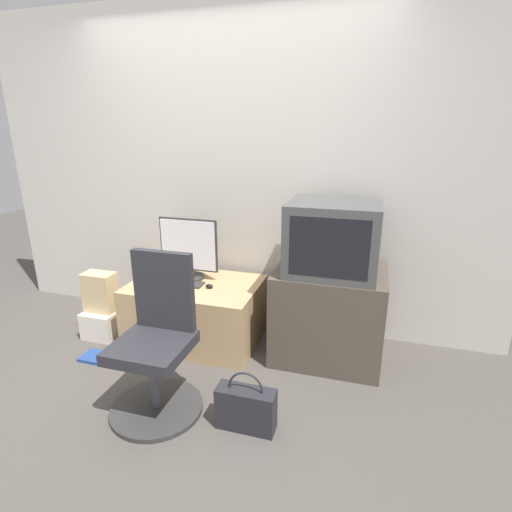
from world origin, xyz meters
The scene contains 13 objects.
ground_plane centered at (0.00, 0.00, 0.00)m, with size 12.00×12.00×0.00m, color #4C4742.
wall_back centered at (0.00, 1.32, 1.30)m, with size 4.40×0.05×2.60m.
desk centered at (-0.18, 0.88, 0.24)m, with size 1.01×0.69×0.48m.
side_stand centered at (0.87, 0.92, 0.34)m, with size 0.78×0.61×0.69m.
main_monitor centered at (-0.26, 0.97, 0.72)m, with size 0.49×0.24×0.50m.
keyboard centered at (-0.25, 0.84, 0.49)m, with size 0.31×0.12×0.01m.
mouse centered at (-0.03, 0.82, 0.50)m, with size 0.06×0.04×0.03m.
crt_tv centered at (0.87, 0.89, 0.94)m, with size 0.61×0.54×0.50m.
office_chair centered at (-0.05, 0.05, 0.39)m, with size 0.56×0.56×0.97m.
cardboard_box_lower centered at (-0.94, 0.71, 0.11)m, with size 0.27×0.28×0.22m.
cardboard_box_upper centered at (-0.94, 0.71, 0.39)m, with size 0.25×0.15×0.32m.
handbag centered at (0.52, 0.01, 0.13)m, with size 0.34×0.12×0.37m.
book centered at (-0.78, 0.38, 0.01)m, with size 0.22×0.17×0.02m.
Camera 1 is at (1.12, -1.79, 1.66)m, focal length 28.00 mm.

